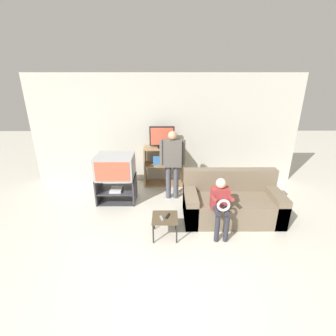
{
  "coord_description": "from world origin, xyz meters",
  "views": [
    {
      "loc": [
        0.04,
        -2.53,
        2.58
      ],
      "look_at": [
        0.07,
        1.77,
        0.9
      ],
      "focal_mm": 26.0,
      "sensor_mm": 36.0,
      "label": 1
    }
  ],
  "objects_px": {
    "television_main": "(115,166)",
    "television_flat": "(162,138)",
    "remote_control_white": "(162,218)",
    "couch": "(231,203)",
    "snack_table": "(165,220)",
    "tv_stand": "(117,189)",
    "person_standing_adult": "(172,159)",
    "remote_control_black": "(168,216)",
    "person_seated_child": "(221,202)",
    "media_shelf": "(164,166)"
  },
  "relations": [
    {
      "from": "remote_control_black",
      "to": "remote_control_white",
      "type": "height_order",
      "value": "same"
    },
    {
      "from": "remote_control_white",
      "to": "person_standing_adult",
      "type": "relative_size",
      "value": 0.1
    },
    {
      "from": "television_flat",
      "to": "remote_control_white",
      "type": "bearing_deg",
      "value": -89.43
    },
    {
      "from": "television_main",
      "to": "remote_control_white",
      "type": "height_order",
      "value": "television_main"
    },
    {
      "from": "remote_control_black",
      "to": "media_shelf",
      "type": "bearing_deg",
      "value": 111.49
    },
    {
      "from": "tv_stand",
      "to": "television_main",
      "type": "relative_size",
      "value": 1.05
    },
    {
      "from": "remote_control_white",
      "to": "media_shelf",
      "type": "bearing_deg",
      "value": 74.54
    },
    {
      "from": "remote_control_black",
      "to": "couch",
      "type": "distance_m",
      "value": 1.32
    },
    {
      "from": "television_flat",
      "to": "snack_table",
      "type": "bearing_deg",
      "value": -87.91
    },
    {
      "from": "television_flat",
      "to": "person_standing_adult",
      "type": "height_order",
      "value": "person_standing_adult"
    },
    {
      "from": "remote_control_black",
      "to": "remote_control_white",
      "type": "distance_m",
      "value": 0.12
    },
    {
      "from": "television_main",
      "to": "person_standing_adult",
      "type": "xyz_separation_m",
      "value": [
        1.18,
        0.11,
        0.11
      ]
    },
    {
      "from": "television_main",
      "to": "television_flat",
      "type": "xyz_separation_m",
      "value": [
        0.96,
        0.82,
        0.4
      ]
    },
    {
      "from": "tv_stand",
      "to": "television_flat",
      "type": "distance_m",
      "value": 1.56
    },
    {
      "from": "person_seated_child",
      "to": "television_main",
      "type": "bearing_deg",
      "value": 148.9
    },
    {
      "from": "television_flat",
      "to": "snack_table",
      "type": "xyz_separation_m",
      "value": [
        0.08,
        -2.07,
        -0.87
      ]
    },
    {
      "from": "remote_control_white",
      "to": "couch",
      "type": "bearing_deg",
      "value": 10.32
    },
    {
      "from": "remote_control_black",
      "to": "person_seated_child",
      "type": "relative_size",
      "value": 0.15
    },
    {
      "from": "media_shelf",
      "to": "television_flat",
      "type": "bearing_deg",
      "value": -174.28
    },
    {
      "from": "tv_stand",
      "to": "television_flat",
      "type": "xyz_separation_m",
      "value": [
        0.96,
        0.81,
        0.92
      ]
    },
    {
      "from": "television_main",
      "to": "snack_table",
      "type": "distance_m",
      "value": 1.69
    },
    {
      "from": "couch",
      "to": "person_standing_adult",
      "type": "height_order",
      "value": "person_standing_adult"
    },
    {
      "from": "snack_table",
      "to": "couch",
      "type": "xyz_separation_m",
      "value": [
        1.25,
        0.57,
        -0.02
      ]
    },
    {
      "from": "tv_stand",
      "to": "person_seated_child",
      "type": "relative_size",
      "value": 0.81
    },
    {
      "from": "media_shelf",
      "to": "remote_control_black",
      "type": "xyz_separation_m",
      "value": [
        0.09,
        -2.05,
        -0.11
      ]
    },
    {
      "from": "media_shelf",
      "to": "person_standing_adult",
      "type": "xyz_separation_m",
      "value": [
        0.2,
        -0.71,
        0.42
      ]
    },
    {
      "from": "snack_table",
      "to": "remote_control_black",
      "type": "distance_m",
      "value": 0.07
    },
    {
      "from": "television_main",
      "to": "television_flat",
      "type": "height_order",
      "value": "television_flat"
    },
    {
      "from": "tv_stand",
      "to": "television_main",
      "type": "bearing_deg",
      "value": -53.55
    },
    {
      "from": "media_shelf",
      "to": "television_flat",
      "type": "distance_m",
      "value": 0.7
    },
    {
      "from": "television_flat",
      "to": "person_seated_child",
      "type": "bearing_deg",
      "value": -63.53
    },
    {
      "from": "couch",
      "to": "person_seated_child",
      "type": "relative_size",
      "value": 1.8
    },
    {
      "from": "tv_stand",
      "to": "television_main",
      "type": "height_order",
      "value": "television_main"
    },
    {
      "from": "tv_stand",
      "to": "snack_table",
      "type": "height_order",
      "value": "tv_stand"
    },
    {
      "from": "snack_table",
      "to": "television_flat",
      "type": "bearing_deg",
      "value": 92.09
    },
    {
      "from": "snack_table",
      "to": "person_seated_child",
      "type": "xyz_separation_m",
      "value": [
        0.92,
        0.07,
        0.28
      ]
    },
    {
      "from": "couch",
      "to": "remote_control_black",
      "type": "bearing_deg",
      "value": -155.4
    },
    {
      "from": "tv_stand",
      "to": "remote_control_black",
      "type": "relative_size",
      "value": 5.58
    },
    {
      "from": "snack_table",
      "to": "person_standing_adult",
      "type": "xyz_separation_m",
      "value": [
        0.15,
        1.36,
        0.58
      ]
    },
    {
      "from": "tv_stand",
      "to": "remote_control_white",
      "type": "height_order",
      "value": "tv_stand"
    },
    {
      "from": "television_flat",
      "to": "snack_table",
      "type": "relative_size",
      "value": 1.36
    },
    {
      "from": "television_main",
      "to": "couch",
      "type": "height_order",
      "value": "television_main"
    },
    {
      "from": "remote_control_white",
      "to": "person_standing_adult",
      "type": "xyz_separation_m",
      "value": [
        0.2,
        1.42,
        0.53
      ]
    },
    {
      "from": "remote_control_white",
      "to": "person_standing_adult",
      "type": "bearing_deg",
      "value": 66.59
    },
    {
      "from": "person_standing_adult",
      "to": "snack_table",
      "type": "bearing_deg",
      "value": -96.24
    },
    {
      "from": "tv_stand",
      "to": "person_standing_adult",
      "type": "height_order",
      "value": "person_standing_adult"
    },
    {
      "from": "television_flat",
      "to": "person_standing_adult",
      "type": "relative_size",
      "value": 0.38
    },
    {
      "from": "television_main",
      "to": "person_standing_adult",
      "type": "distance_m",
      "value": 1.19
    },
    {
      "from": "remote_control_white",
      "to": "couch",
      "type": "distance_m",
      "value": 1.44
    },
    {
      "from": "media_shelf",
      "to": "snack_table",
      "type": "distance_m",
      "value": 2.08
    }
  ]
}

